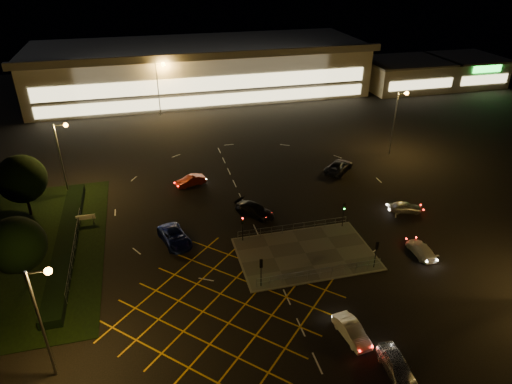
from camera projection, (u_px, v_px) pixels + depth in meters
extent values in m
plane|color=black|center=(282.00, 246.00, 50.27)|extent=(180.00, 180.00, 0.00)
cube|color=#4C4944|center=(305.00, 254.00, 48.97)|extent=(14.00, 9.00, 0.12)
cube|color=black|center=(19.00, 252.00, 49.31)|extent=(18.00, 30.00, 0.08)
cube|color=black|center=(67.00, 242.00, 50.17)|extent=(2.00, 26.00, 1.00)
cube|color=beige|center=(200.00, 70.00, 100.71)|extent=(70.00, 25.00, 10.00)
cube|color=slate|center=(199.00, 45.00, 98.23)|extent=(72.00, 26.50, 0.60)
cube|color=#FFEAA5|center=(209.00, 84.00, 90.02)|extent=(66.00, 0.20, 3.00)
cube|color=#FFEAA5|center=(210.00, 100.00, 91.54)|extent=(66.00, 0.20, 2.20)
cube|color=beige|center=(404.00, 75.00, 104.79)|extent=(18.00, 14.00, 6.00)
cube|color=slate|center=(407.00, 61.00, 103.29)|extent=(18.80, 14.80, 0.40)
cube|color=#FFEAA5|center=(421.00, 84.00, 98.98)|extent=(15.30, 0.20, 2.00)
cube|color=beige|center=(465.00, 71.00, 108.25)|extent=(14.00, 14.00, 6.00)
cube|color=slate|center=(468.00, 57.00, 106.75)|extent=(14.80, 14.80, 0.40)
cube|color=#FFEAA5|center=(484.00, 80.00, 102.44)|extent=(11.90, 0.20, 2.00)
cube|color=#19E533|center=(487.00, 69.00, 101.21)|extent=(7.00, 0.30, 1.40)
cylinder|color=slate|center=(42.00, 326.00, 32.91)|extent=(0.20, 0.20, 10.00)
cylinder|color=slate|center=(37.00, 272.00, 30.77)|extent=(1.40, 0.12, 0.12)
sphere|color=orange|center=(48.00, 271.00, 30.95)|extent=(0.56, 0.56, 0.56)
cylinder|color=slate|center=(61.00, 161.00, 58.04)|extent=(0.20, 0.20, 10.00)
cylinder|color=slate|center=(60.00, 125.00, 55.90)|extent=(1.40, 0.12, 0.12)
sphere|color=orange|center=(66.00, 125.00, 56.07)|extent=(0.56, 0.56, 0.56)
cylinder|color=slate|center=(394.00, 124.00, 70.12)|extent=(0.20, 0.20, 10.00)
cylinder|color=slate|center=(403.00, 93.00, 67.98)|extent=(1.40, 0.12, 0.12)
sphere|color=orange|center=(407.00, 93.00, 68.15)|extent=(0.56, 0.56, 0.56)
cylinder|color=slate|center=(158.00, 90.00, 86.62)|extent=(0.20, 0.20, 10.00)
cylinder|color=slate|center=(159.00, 64.00, 84.48)|extent=(1.40, 0.12, 0.12)
sphere|color=orange|center=(163.00, 64.00, 84.66)|extent=(0.56, 0.56, 0.56)
cylinder|color=slate|center=(348.00, 74.00, 96.97)|extent=(0.20, 0.20, 10.00)
cylinder|color=slate|center=(354.00, 51.00, 94.83)|extent=(1.40, 0.12, 0.12)
sphere|color=orange|center=(357.00, 51.00, 95.01)|extent=(0.56, 0.56, 0.56)
cylinder|color=black|center=(261.00, 274.00, 43.52)|extent=(0.10, 0.10, 3.00)
cube|color=black|center=(261.00, 264.00, 42.95)|extent=(0.28, 0.18, 0.90)
sphere|color=#19FF33|center=(261.00, 263.00, 43.06)|extent=(0.16, 0.16, 0.16)
cylinder|color=black|center=(376.00, 255.00, 46.12)|extent=(0.10, 0.10, 3.00)
cube|color=black|center=(377.00, 245.00, 45.55)|extent=(0.28, 0.18, 0.90)
sphere|color=#19FF33|center=(376.00, 245.00, 45.66)|extent=(0.16, 0.16, 0.16)
cylinder|color=black|center=(243.00, 229.00, 50.34)|extent=(0.10, 0.10, 3.00)
cube|color=black|center=(242.00, 220.00, 49.77)|extent=(0.28, 0.18, 0.90)
sphere|color=#FF0C0C|center=(243.00, 221.00, 49.66)|extent=(0.16, 0.16, 0.16)
cylinder|color=black|center=(343.00, 215.00, 52.93)|extent=(0.10, 0.10, 3.00)
cube|color=black|center=(344.00, 206.00, 52.36)|extent=(0.28, 0.18, 0.90)
sphere|color=#19FF33|center=(345.00, 207.00, 52.25)|extent=(0.16, 0.16, 0.16)
cylinder|color=black|center=(29.00, 205.00, 55.46)|extent=(0.36, 0.36, 2.88)
sphere|color=black|center=(22.00, 179.00, 53.78)|extent=(5.76, 5.76, 5.76)
cylinder|color=black|center=(25.00, 273.00, 44.01)|extent=(0.36, 0.36, 2.70)
sphere|color=black|center=(17.00, 245.00, 42.43)|extent=(5.40, 5.40, 5.40)
imported|color=#A8AAAF|center=(397.00, 365.00, 35.09)|extent=(1.97, 4.48, 1.50)
imported|color=white|center=(352.00, 331.00, 38.30)|extent=(2.05, 4.39, 1.39)
imported|color=navy|center=(175.00, 237.00, 50.51)|extent=(3.91, 6.03, 1.54)
imported|color=black|center=(255.00, 210.00, 55.71)|extent=(4.92, 5.30, 1.50)
imported|color=silver|center=(405.00, 207.00, 56.43)|extent=(4.28, 2.67, 1.36)
imported|color=maroon|center=(190.00, 181.00, 62.72)|extent=(4.43, 2.67, 1.38)
imported|color=black|center=(339.00, 166.00, 66.58)|extent=(5.83, 5.68, 1.55)
imported|color=silver|center=(421.00, 249.00, 48.68)|extent=(1.86, 4.32, 1.24)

